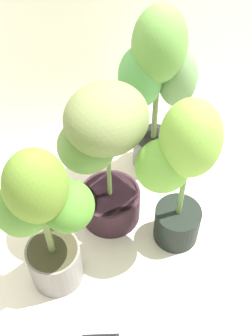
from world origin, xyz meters
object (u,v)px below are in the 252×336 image
at_px(potted_plant_front_left, 45,218).
at_px(potted_plant_front_right, 180,169).
at_px(potted_plant_center, 103,150).
at_px(potted_plant_back_right, 157,80).

bearing_deg(potted_plant_front_left, potted_plant_front_right, -2.52).
bearing_deg(potted_plant_center, potted_plant_back_right, 32.59).
relative_size(potted_plant_back_right, potted_plant_front_right, 1.12).
distance_m(potted_plant_center, potted_plant_front_left, 0.37).
distance_m(potted_plant_front_left, potted_plant_front_right, 0.53).
height_order(potted_plant_front_left, potted_plant_front_right, potted_plant_front_right).
bearing_deg(potted_plant_back_right, potted_plant_front_right, -105.55).
height_order(potted_plant_front_left, potted_plant_back_right, potted_plant_back_right).
xyz_separation_m(potted_plant_front_left, potted_plant_back_right, (0.65, 0.42, 0.11)).
xyz_separation_m(potted_plant_center, potted_plant_front_left, (-0.31, -0.20, -0.02)).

